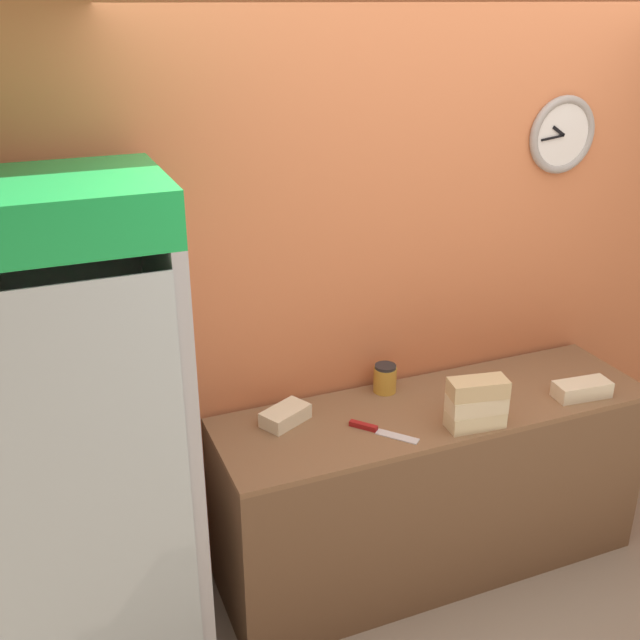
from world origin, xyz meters
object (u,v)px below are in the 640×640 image
object	(u,v)px
sandwich_stack_middle	(477,403)
sandwich_flat_left	(582,389)
sandwich_stack_top	(478,388)
condiment_jar	(385,378)
sandwich_flat_right	(285,415)
beverage_cooler	(68,430)
sandwich_stack_bottom	(475,419)
chefs_knife	(374,429)

from	to	relation	value
sandwich_stack_middle	sandwich_flat_left	size ratio (longest dim) A/B	0.96
sandwich_stack_top	condiment_jar	distance (m)	0.48
sandwich_stack_top	sandwich_flat_left	size ratio (longest dim) A/B	0.97
sandwich_flat_right	sandwich_stack_top	bearing A→B (deg)	-24.75
sandwich_stack_middle	sandwich_stack_top	xyz separation A→B (m)	(-0.00, 0.00, 0.07)
beverage_cooler	sandwich_stack_top	distance (m)	1.60
condiment_jar	sandwich_flat_right	bearing A→B (deg)	-170.54
sandwich_stack_middle	sandwich_stack_bottom	bearing A→B (deg)	0.00
sandwich_stack_middle	sandwich_flat_right	distance (m)	0.80
sandwich_flat_left	chefs_knife	xyz separation A→B (m)	(-0.99, 0.09, -0.03)
sandwich_stack_bottom	chefs_knife	bearing A→B (deg)	162.49
sandwich_stack_top	condiment_jar	size ratio (longest dim) A/B	1.95
sandwich_flat_right	chefs_knife	bearing A→B (deg)	-32.97
sandwich_stack_bottom	sandwich_flat_right	distance (m)	0.80
sandwich_stack_middle	sandwich_flat_left	world-z (taller)	sandwich_stack_middle
sandwich_flat_left	sandwich_flat_right	world-z (taller)	sandwich_flat_left
sandwich_flat_right	sandwich_stack_middle	bearing A→B (deg)	-24.75
sandwich_flat_right	condiment_jar	size ratio (longest dim) A/B	1.81
sandwich_stack_top	sandwich_stack_middle	bearing A→B (deg)	0.00
sandwich_stack_bottom	chefs_knife	world-z (taller)	sandwich_stack_bottom
sandwich_flat_left	chefs_knife	bearing A→B (deg)	174.81
sandwich_flat_left	sandwich_stack_top	bearing A→B (deg)	-176.30
sandwich_stack_bottom	sandwich_flat_right	world-z (taller)	sandwich_stack_bottom
beverage_cooler	sandwich_stack_top	world-z (taller)	beverage_cooler
beverage_cooler	sandwich_stack_bottom	bearing A→B (deg)	-7.42
beverage_cooler	sandwich_stack_middle	xyz separation A→B (m)	(1.59, -0.21, -0.13)
sandwich_stack_bottom	sandwich_stack_top	world-z (taller)	sandwich_stack_top
chefs_knife	sandwich_stack_top	bearing A→B (deg)	-17.51
sandwich_stack_bottom	sandwich_flat_right	bearing A→B (deg)	155.25
sandwich_stack_middle	condiment_jar	size ratio (longest dim) A/B	1.93
condiment_jar	sandwich_flat_left	bearing A→B (deg)	-25.49
sandwich_stack_middle	beverage_cooler	bearing A→B (deg)	172.58
sandwich_flat_right	condiment_jar	xyz separation A→B (m)	(0.51, 0.09, 0.03)
sandwich_flat_right	chefs_knife	size ratio (longest dim) A/B	0.95
beverage_cooler	sandwich_stack_middle	world-z (taller)	beverage_cooler
sandwich_stack_middle	condiment_jar	xyz separation A→B (m)	(-0.21, 0.42, -0.05)
sandwich_stack_top	sandwich_flat_left	xyz separation A→B (m)	(0.59, 0.04, -0.15)
beverage_cooler	sandwich_flat_left	bearing A→B (deg)	-4.44
chefs_knife	beverage_cooler	bearing A→B (deg)	176.20
sandwich_stack_middle	sandwich_flat_right	world-z (taller)	sandwich_stack_middle
sandwich_stack_middle	sandwich_flat_right	size ratio (longest dim) A/B	1.07
condiment_jar	sandwich_stack_top	bearing A→B (deg)	-63.28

